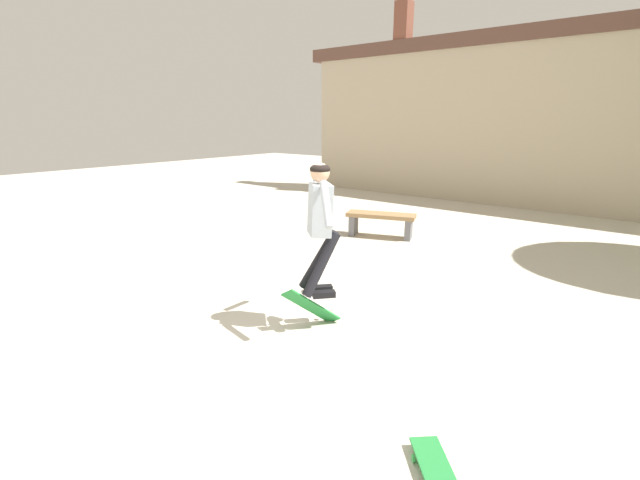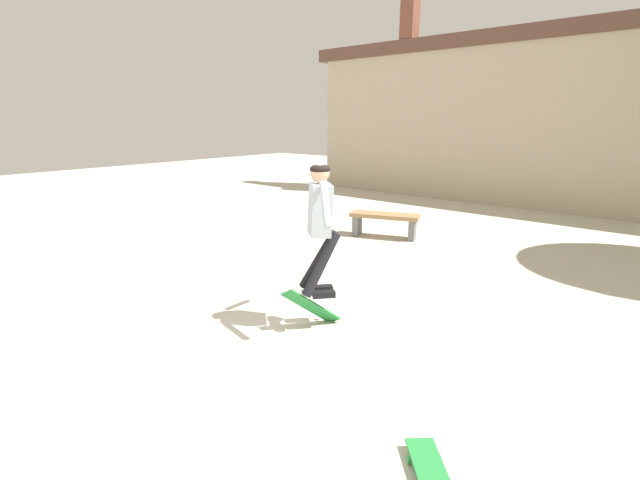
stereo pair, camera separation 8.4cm
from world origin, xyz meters
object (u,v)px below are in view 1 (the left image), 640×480
(park_bench, at_px, (381,220))
(skateboard_flipping, at_px, (312,307))
(skater, at_px, (320,218))
(skateboard_resting, at_px, (440,480))

(park_bench, relative_size, skateboard_flipping, 2.47)
(park_bench, distance_m, skateboard_flipping, 4.28)
(skateboard_flipping, bearing_deg, skater, -23.47)
(park_bench, relative_size, skateboard_resting, 2.03)
(skater, xyz_separation_m, skateboard_flipping, (-0.07, -0.07, -1.06))
(skateboard_flipping, xyz_separation_m, skateboard_resting, (2.14, -1.25, -0.19))
(park_bench, height_order, skateboard_flipping, skateboard_flipping)
(park_bench, xyz_separation_m, skateboard_resting, (3.60, -5.27, -0.28))
(park_bench, bearing_deg, skater, -88.28)
(skateboard_resting, bearing_deg, park_bench, 172.32)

